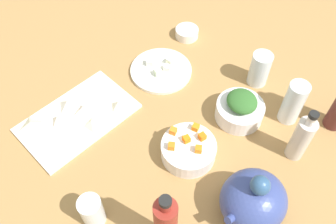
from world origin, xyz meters
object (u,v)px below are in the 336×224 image
at_px(bottle_0, 301,138).
at_px(drinking_glass_0, 92,211).
at_px(cutting_board, 78,118).
at_px(bowl_greens, 239,111).
at_px(teapot, 253,200).
at_px(drinking_glass_1, 293,103).
at_px(drinking_glass_2, 260,69).
at_px(bowl_small_side, 187,33).
at_px(plate_tofu, 161,70).
at_px(bowl_carrots, 188,150).

distance_m(bottle_0, drinking_glass_0, 0.58).
height_order(cutting_board, bowl_greens, bowl_greens).
bearing_deg(bottle_0, drinking_glass_0, -20.53).
xyz_separation_m(teapot, drinking_glass_0, (0.31, -0.23, -0.02)).
bearing_deg(bottle_0, drinking_glass_1, -133.05).
bearing_deg(bottle_0, bowl_greens, -82.38).
relative_size(bottle_0, drinking_glass_2, 1.62).
bearing_deg(bowl_small_side, cutting_board, 7.68).
height_order(plate_tofu, bowl_carrots, bowl_carrots).
bearing_deg(drinking_glass_1, bowl_greens, -41.28).
relative_size(plate_tofu, drinking_glass_0, 2.12).
bearing_deg(plate_tofu, bowl_greens, 101.68).
xyz_separation_m(cutting_board, plate_tofu, (-0.32, 0.01, 0.00)).
distance_m(bowl_carrots, drinking_glass_1, 0.34).
relative_size(bowl_carrots, bowl_small_side, 1.84).
distance_m(bowl_carrots, drinking_glass_2, 0.37).
height_order(cutting_board, bottle_0, bottle_0).
bearing_deg(plate_tofu, bowl_small_side, -157.29).
bearing_deg(bowl_carrots, plate_tofu, -115.92).
bearing_deg(drinking_glass_0, bottle_0, 159.47).
bearing_deg(cutting_board, plate_tofu, 178.25).
height_order(bowl_carrots, drinking_glass_1, drinking_glass_1).
bearing_deg(bowl_carrots, drinking_glass_2, -169.97).
distance_m(bowl_greens, drinking_glass_1, 0.16).
distance_m(plate_tofu, drinking_glass_1, 0.44).
relative_size(bowl_greens, teapot, 0.79).
xyz_separation_m(cutting_board, bowl_small_side, (-0.51, -0.07, 0.01)).
distance_m(bottle_0, drinking_glass_1, 0.13).
height_order(plate_tofu, bowl_small_side, bowl_small_side).
bearing_deg(drinking_glass_2, bowl_carrots, 10.03).
bearing_deg(drinking_glass_1, teapot, 22.04).
bearing_deg(bottle_0, plate_tofu, -79.89).
bearing_deg(cutting_board, bottle_0, 129.19).
xyz_separation_m(bowl_small_side, bottle_0, (0.10, 0.57, 0.06)).
bearing_deg(bowl_small_side, bowl_greens, 71.69).
height_order(bowl_greens, bowl_small_side, bowl_greens).
distance_m(bowl_greens, bowl_carrots, 0.21).
relative_size(bottle_0, drinking_glass_1, 1.29).
relative_size(bowl_greens, drinking_glass_0, 1.47).
bearing_deg(teapot, cutting_board, -71.07).
bearing_deg(cutting_board, drinking_glass_2, 155.28).
bearing_deg(drinking_glass_1, bowl_carrots, -16.84).
height_order(bowl_small_side, drinking_glass_0, drinking_glass_0).
xyz_separation_m(bowl_carrots, teapot, (-0.01, 0.22, 0.04)).
xyz_separation_m(bowl_carrots, drinking_glass_0, (0.30, -0.01, 0.02)).
xyz_separation_m(cutting_board, bowl_greens, (-0.38, 0.31, 0.02)).
relative_size(bowl_greens, bottle_0, 0.76).
distance_m(bowl_greens, drinking_glass_2, 0.17).
bearing_deg(bowl_small_side, drinking_glass_2, 95.19).
bearing_deg(bottle_0, teapot, 8.43).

